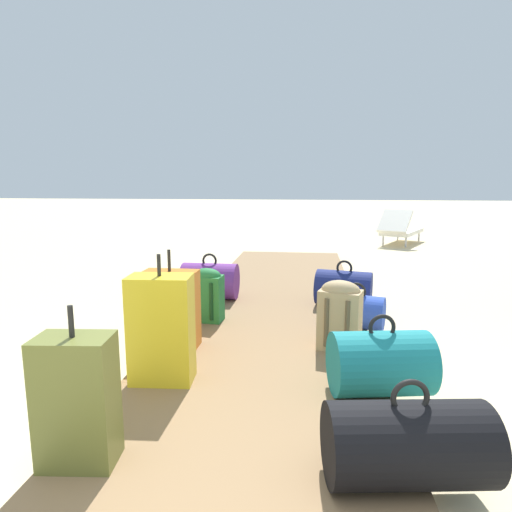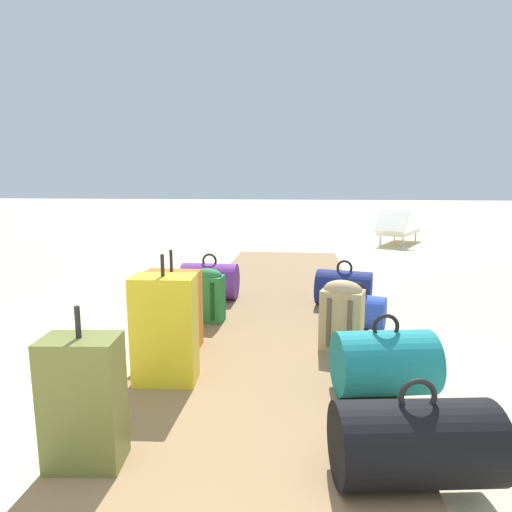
% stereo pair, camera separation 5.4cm
% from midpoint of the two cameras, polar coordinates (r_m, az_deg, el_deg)
% --- Properties ---
extents(ground_plane, '(60.00, 60.00, 0.00)m').
position_cam_midpoint_polar(ground_plane, '(3.82, 2.00, -10.95)').
color(ground_plane, beige).
extents(boardwalk, '(1.71, 7.12, 0.08)m').
position_cam_midpoint_polar(boardwalk, '(4.48, 2.79, -7.27)').
color(boardwalk, olive).
rests_on(boardwalk, ground).
extents(suitcase_olive, '(0.35, 0.24, 0.74)m').
position_cam_midpoint_polar(suitcase_olive, '(2.19, -21.82, -17.28)').
color(suitcase_olive, olive).
rests_on(suitcase_olive, boardwalk).
extents(duffel_bag_purple, '(0.61, 0.40, 0.50)m').
position_cam_midpoint_polar(duffel_bag_purple, '(4.78, -5.77, -3.26)').
color(duffel_bag_purple, '#6B2D84').
rests_on(duffel_bag_purple, boardwalk).
extents(backpack_green, '(0.30, 0.23, 0.50)m').
position_cam_midpoint_polar(backpack_green, '(4.00, -6.09, -4.92)').
color(backpack_green, '#237538').
rests_on(backpack_green, boardwalk).
extents(duffel_bag_teal, '(0.64, 0.48, 0.50)m').
position_cam_midpoint_polar(duffel_bag_teal, '(2.78, 16.58, -13.36)').
color(duffel_bag_teal, '#197A7F').
rests_on(duffel_bag_teal, boardwalk).
extents(suitcase_yellow, '(0.41, 0.26, 0.83)m').
position_cam_midpoint_polar(suitcase_yellow, '(2.84, -11.82, -9.40)').
color(suitcase_yellow, gold).
rests_on(suitcase_yellow, boardwalk).
extents(duffel_bag_black, '(0.72, 0.45, 0.47)m').
position_cam_midpoint_polar(duffel_bag_black, '(2.09, 20.03, -22.19)').
color(duffel_bag_black, black).
rests_on(duffel_bag_black, boardwalk).
extents(duffel_bag_blue, '(0.54, 0.42, 0.41)m').
position_cam_midpoint_polar(duffel_bag_blue, '(3.93, 13.39, -7.06)').
color(duffel_bag_blue, '#2847B7').
rests_on(duffel_bag_blue, boardwalk).
extents(duffel_bag_navy, '(0.62, 0.48, 0.48)m').
position_cam_midpoint_polar(duffel_bag_navy, '(4.58, 11.79, -4.17)').
color(duffel_bag_navy, navy).
rests_on(duffel_bag_navy, boardwalk).
extents(suitcase_orange, '(0.42, 0.24, 0.77)m').
position_cam_midpoint_polar(suitcase_orange, '(3.41, -10.71, -6.92)').
color(suitcase_orange, orange).
rests_on(suitcase_orange, boardwalk).
extents(backpack_tan, '(0.35, 0.28, 0.54)m').
position_cam_midpoint_polar(backpack_tan, '(3.37, 11.43, -7.44)').
color(backpack_tan, tan).
rests_on(backpack_tan, boardwalk).
extents(lounge_chair, '(1.24, 1.66, 0.77)m').
position_cam_midpoint_polar(lounge_chair, '(10.00, 18.60, 3.36)').
color(lounge_chair, white).
rests_on(lounge_chair, ground).
extents(rock_left_mid, '(0.21, 0.25, 0.16)m').
position_cam_midpoint_polar(rock_left_mid, '(5.98, -7.32, -2.57)').
color(rock_left_mid, slate).
rests_on(rock_left_mid, ground).
extents(rock_left_far, '(0.20, 0.22, 0.10)m').
position_cam_midpoint_polar(rock_left_far, '(5.40, -15.28, -4.55)').
color(rock_left_far, '#5B5651').
rests_on(rock_left_far, ground).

